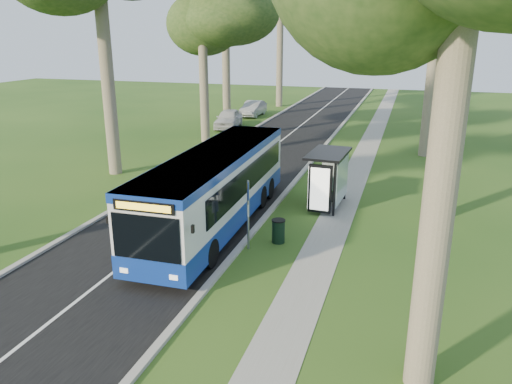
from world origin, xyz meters
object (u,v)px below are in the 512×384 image
Objects in this scene: bus_shelter at (329,171)px; litter_bin at (278,231)px; car_white at (228,119)px; bus at (216,189)px; car_silver at (253,109)px; bus_stop_sign at (248,207)px.

litter_bin is (-1.20, -4.47, -1.37)m from bus_shelter.
bus is at bearing -79.20° from car_white.
bus is 29.66m from car_silver.
bus_stop_sign reaches higher than car_silver.
bus_shelter is at bearing -64.68° from car_silver.
bus_shelter reaches higher than car_silver.
car_silver is (-9.49, 30.49, -0.95)m from bus_stop_sign.
bus_stop_sign is 5.80m from bus_shelter.
bus_stop_sign is 25.59m from car_white.
car_white is at bearing -90.29° from car_silver.
bus is at bearing 118.89° from bus_stop_sign.
bus_shelter is at bearing 74.92° from litter_bin.
car_white is (-7.59, 21.90, -0.87)m from bus.
bus_stop_sign is 0.58× the size of car_white.
bus_shelter is at bearing 39.93° from bus.
litter_bin is 25.10m from car_white.
bus_shelter is 4.82m from litter_bin.
bus_stop_sign is at bearing -108.12° from bus_shelter.
bus reaches higher than car_silver.
bus_stop_sign is (1.99, -1.81, 0.01)m from bus.
bus_stop_sign is 0.61× the size of car_silver.
bus_stop_sign reaches higher than litter_bin.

